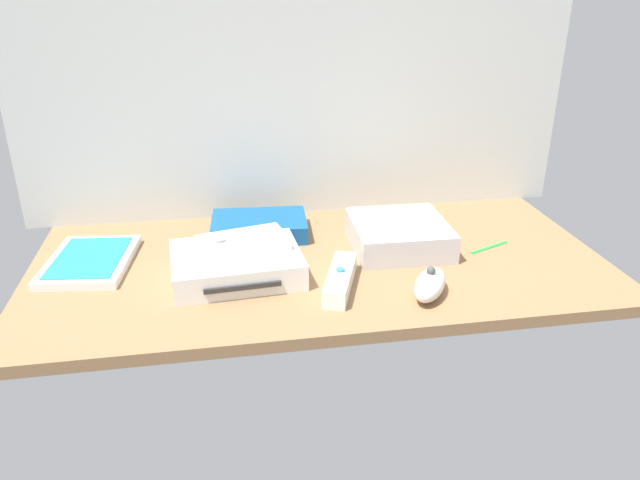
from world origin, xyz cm
name	(u,v)px	position (x,y,z in cm)	size (l,w,h in cm)	color
ground_plane	(320,266)	(0.00, 0.00, -1.00)	(100.00, 48.00, 2.00)	#936D47
back_wall	(298,55)	(0.00, 24.60, 32.00)	(110.00, 1.20, 64.00)	silver
game_console	(237,264)	(-14.67, -3.47, 2.20)	(22.11, 17.66, 4.40)	white
mini_computer	(399,234)	(15.24, 3.08, 2.64)	(17.38, 17.38, 5.30)	silver
game_case	(90,261)	(-39.64, 5.09, 0.76)	(15.72, 20.45, 1.56)	white
network_router	(259,226)	(-9.60, 13.35, 1.70)	(18.78, 13.26, 3.40)	#145193
remote_wand	(340,279)	(1.55, -10.26, 1.51)	(8.35, 15.15, 3.40)	white
remote_nunchuk	(430,284)	(14.81, -15.29, 2.04)	(9.02, 10.81, 5.10)	white
remote_classic_pad	(243,243)	(-13.37, -2.01, 5.41)	(15.83, 11.02, 2.40)	white
stylus_pen	(490,247)	(31.67, -0.49, 0.35)	(0.70, 0.70, 9.00)	green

